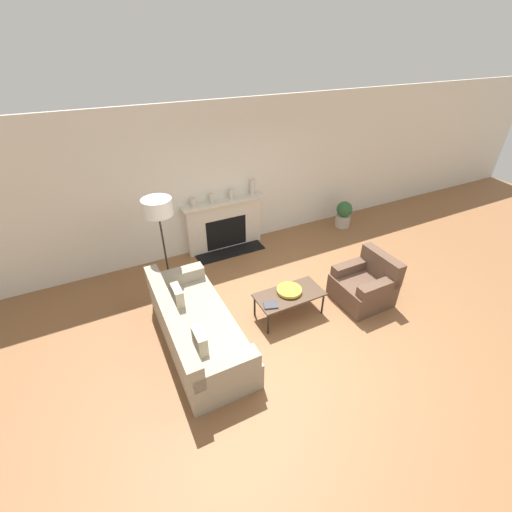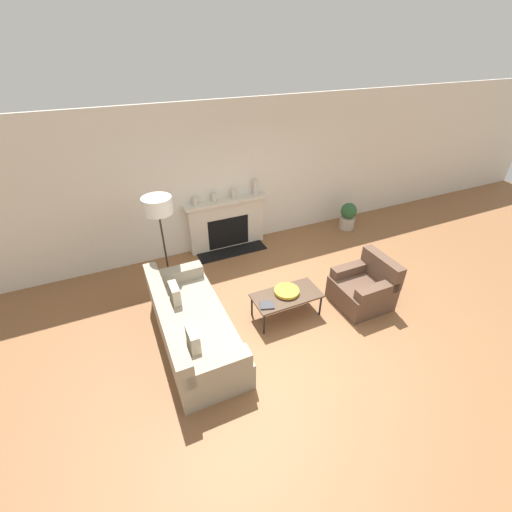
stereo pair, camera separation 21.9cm
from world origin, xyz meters
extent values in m
plane|color=brown|center=(0.00, 0.00, 0.00)|extent=(18.00, 18.00, 0.00)
cube|color=silver|center=(0.00, 2.93, 1.45)|extent=(18.00, 0.06, 2.90)
cube|color=beige|center=(-0.23, 2.80, 0.51)|extent=(1.59, 0.20, 1.01)
cube|color=black|center=(-0.23, 2.71, 0.37)|extent=(0.88, 0.04, 0.66)
cube|color=black|center=(-0.23, 2.52, 0.01)|extent=(1.43, 0.40, 0.02)
cube|color=beige|center=(-0.23, 2.77, 1.04)|extent=(1.71, 0.28, 0.05)
cube|color=#9E937F|center=(-1.60, 0.43, 0.22)|extent=(0.93, 2.24, 0.43)
cube|color=#9E937F|center=(-1.98, 0.43, 0.62)|extent=(0.20, 2.24, 0.38)
cube|color=#9E937F|center=(-1.60, -0.58, 0.54)|extent=(0.86, 0.22, 0.21)
cube|color=#9E937F|center=(-1.60, 1.44, 0.54)|extent=(0.86, 0.22, 0.21)
cube|color=#C0B49C|center=(-1.74, -0.07, 0.57)|extent=(0.12, 0.32, 0.28)
cube|color=#C0B49C|center=(-1.74, 0.93, 0.57)|extent=(0.12, 0.32, 0.28)
cube|color=brown|center=(1.14, 0.11, 0.21)|extent=(0.83, 0.82, 0.42)
cube|color=brown|center=(1.48, 0.11, 0.63)|extent=(0.18, 0.82, 0.42)
cube|color=brown|center=(1.14, 0.43, 0.50)|extent=(0.75, 0.18, 0.17)
cube|color=brown|center=(1.14, -0.21, 0.50)|extent=(0.75, 0.18, 0.17)
cube|color=#4C3828|center=(-0.13, 0.37, 0.40)|extent=(1.08, 0.53, 0.03)
cylinder|color=black|center=(-0.63, 0.14, 0.19)|extent=(0.03, 0.03, 0.39)
cylinder|color=black|center=(0.37, 0.14, 0.19)|extent=(0.03, 0.03, 0.39)
cylinder|color=black|center=(-0.63, 0.59, 0.19)|extent=(0.03, 0.03, 0.39)
cylinder|color=black|center=(0.37, 0.59, 0.19)|extent=(0.03, 0.03, 0.39)
cylinder|color=gold|center=(-0.11, 0.41, 0.42)|extent=(0.14, 0.14, 0.02)
cylinder|color=gold|center=(-0.11, 0.41, 0.45)|extent=(0.40, 0.40, 0.05)
cube|color=#38383D|center=(-0.53, 0.26, 0.43)|extent=(0.25, 0.23, 0.02)
cylinder|color=black|center=(-1.66, 1.89, 0.01)|extent=(0.33, 0.33, 0.03)
cylinder|color=black|center=(-1.66, 1.89, 0.77)|extent=(0.03, 0.03, 1.48)
cylinder|color=white|center=(-1.66, 1.89, 1.60)|extent=(0.47, 0.47, 0.26)
cylinder|color=beige|center=(-0.84, 2.80, 1.15)|extent=(0.11, 0.11, 0.16)
cylinder|color=beige|center=(-0.46, 2.80, 1.16)|extent=(0.09, 0.09, 0.18)
cylinder|color=beige|center=(-0.05, 2.80, 1.16)|extent=(0.10, 0.10, 0.19)
cylinder|color=beige|center=(0.43, 2.80, 1.22)|extent=(0.10, 0.10, 0.32)
cylinder|color=#B2A899|center=(2.60, 2.40, 0.14)|extent=(0.34, 0.34, 0.28)
sphere|color=#2D5B33|center=(2.60, 2.40, 0.44)|extent=(0.36, 0.36, 0.36)
camera|label=1|loc=(-2.48, -3.12, 3.84)|focal=24.00mm
camera|label=2|loc=(-2.28, -3.21, 3.84)|focal=24.00mm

